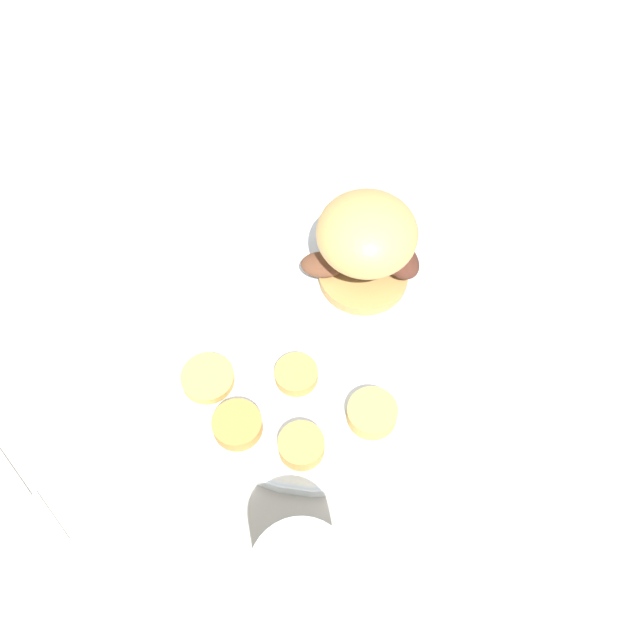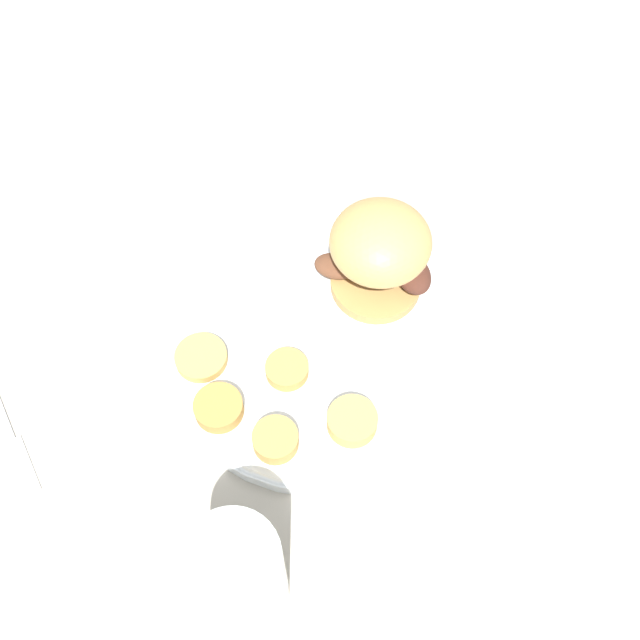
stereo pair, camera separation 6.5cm
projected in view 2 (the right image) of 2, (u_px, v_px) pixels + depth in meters
The scene contains 9 objects.
ground_plane at pixel (320, 342), 0.69m from camera, with size 4.00×4.00×0.00m, color #B2A899.
dinner_plate at pixel (320, 338), 0.68m from camera, with size 0.29×0.29×0.02m.
sandwich at pixel (379, 251), 0.66m from camera, with size 0.09×0.11×0.10m.
potato_round_0 at pixel (285, 368), 0.65m from camera, with size 0.04×0.04×0.01m, color tan.
potato_round_1 at pixel (219, 408), 0.63m from camera, with size 0.04×0.04×0.01m, color #BC8942.
potato_round_2 at pixel (275, 440), 0.62m from camera, with size 0.04×0.04×0.02m, color tan.
potato_round_3 at pixel (352, 421), 0.62m from camera, with size 0.04×0.04×0.02m, color tan.
potato_round_4 at pixel (201, 357), 0.66m from camera, with size 0.05×0.05×0.01m, color tan.
drinking_glass at pixel (239, 577), 0.52m from camera, with size 0.07×0.07×0.12m.
Camera 2 is at (-0.26, -0.20, 0.61)m, focal length 42.00 mm.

